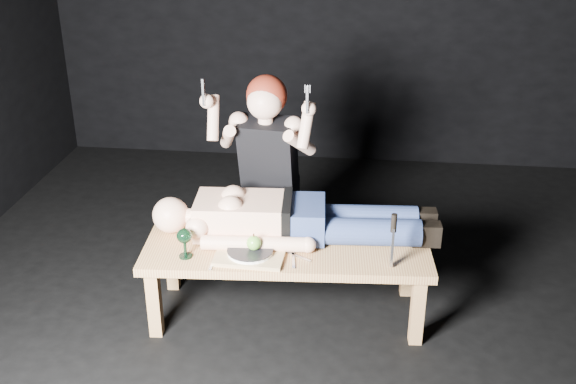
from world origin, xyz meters
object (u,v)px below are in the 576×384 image
object	(u,v)px
lying_man	(297,214)
serving_tray	(250,255)
table	(287,280)
carving_knife	(393,241)
kneeling_woman	(272,170)
goblet	(185,243)

from	to	relation	value
lying_man	serving_tray	distance (m)	0.37
table	serving_tray	size ratio (longest dim) A/B	4.29
carving_knife	lying_man	bearing A→B (deg)	147.10
kneeling_woman	goblet	bearing A→B (deg)	-110.06
goblet	table	bearing A→B (deg)	20.08
serving_tray	lying_man	bearing A→B (deg)	51.12
kneeling_woman	lying_man	bearing A→B (deg)	-57.85
table	serving_tray	world-z (taller)	serving_tray
serving_tray	table	bearing A→B (deg)	39.74
serving_tray	goblet	xyz separation A→B (m)	(-0.34, -0.04, 0.07)
table	lying_man	xyz separation A→B (m)	(0.04, 0.12, 0.36)
lying_man	serving_tray	xyz separation A→B (m)	(-0.22, -0.27, -0.12)
table	kneeling_woman	xyz separation A→B (m)	(-0.16, 0.54, 0.44)
kneeling_woman	carving_knife	distance (m)	1.01
goblet	lying_man	bearing A→B (deg)	29.17
serving_tray	goblet	world-z (taller)	goblet
table	lying_man	size ratio (longest dim) A/B	1.00
goblet	carving_knife	xyz separation A→B (m)	(1.09, 0.02, 0.07)
table	carving_knife	size ratio (longest dim) A/B	5.10
serving_tray	carving_knife	xyz separation A→B (m)	(0.75, -0.02, 0.14)
table	goblet	bearing A→B (deg)	-163.79
serving_tray	kneeling_woman	bearing A→B (deg)	88.01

